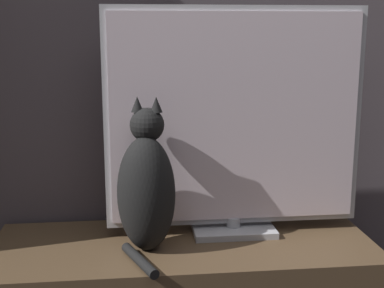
{
  "coord_description": "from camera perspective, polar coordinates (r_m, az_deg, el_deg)",
  "views": [
    {
      "loc": [
        -0.15,
        -0.58,
        1.1
      ],
      "look_at": [
        0.03,
        0.97,
        0.76
      ],
      "focal_mm": 50.0,
      "sensor_mm": 36.0,
      "label": 1
    }
  ],
  "objects": [
    {
      "name": "tv",
      "position": [
        1.66,
        4.6,
        2.22
      ],
      "size": [
        0.81,
        0.16,
        0.71
      ],
      "color": "#B7B7BC",
      "rests_on": "tv_stand"
    },
    {
      "name": "cat",
      "position": [
        1.57,
        -4.87,
        -4.69
      ],
      "size": [
        0.2,
        0.3,
        0.45
      ],
      "rotation": [
        0.0,
        0.0,
        -0.22
      ],
      "color": "black",
      "rests_on": "tv_stand"
    }
  ]
}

